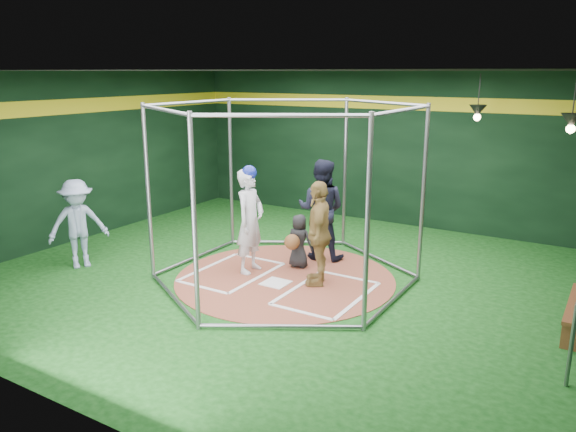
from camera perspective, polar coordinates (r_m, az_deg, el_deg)
The scene contains 13 objects.
room_shell at distance 9.33m, azimuth -0.29°, elevation 3.77°, with size 10.10×9.10×3.53m.
clay_disc at distance 9.80m, azimuth -0.31°, elevation -6.33°, with size 3.80×3.80×0.01m, color brown.
home_plate at distance 9.56m, azimuth -1.26°, elevation -6.81°, with size 0.43×0.43×0.01m, color white.
batter_box_left at distance 10.11m, azimuth -5.67°, elevation -5.68°, with size 1.17×1.77×0.01m.
batter_box_right at distance 9.16m, azimuth 3.98°, elevation -7.82°, with size 1.17×1.77×0.01m.
batting_cage at distance 9.38m, azimuth -0.32°, elevation 2.24°, with size 4.05×4.67×3.00m.
pendant_lamp_near at distance 11.72m, azimuth 18.71°, elevation 10.07°, with size 0.34×0.34×0.90m.
pendant_lamp_far at distance 9.86m, azimuth 26.86°, elevation 8.60°, with size 0.34×0.34×0.90m.
batter_figure at distance 9.87m, azimuth -3.88°, elevation -0.38°, with size 0.48×0.70×1.92m.
visitor_leopard at distance 9.30m, azimuth 3.17°, elevation -1.74°, with size 1.03×0.43×1.76m, color tan.
catcher_figure at distance 10.17m, azimuth 1.04°, elevation -2.56°, with size 0.50×0.56×0.99m.
umpire at distance 10.59m, azimuth 3.39°, elevation 0.67°, with size 0.93×0.72×1.91m, color black.
bystander_blue at distance 10.83m, azimuth -20.57°, elevation -0.76°, with size 1.05×0.60×1.63m, color #8E9EBC.
Camera 1 is at (4.81, -7.80, 3.48)m, focal length 35.00 mm.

